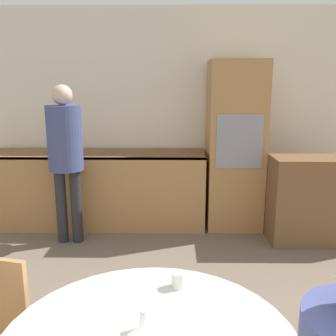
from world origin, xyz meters
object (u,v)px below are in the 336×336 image
object	(u,v)px
cup	(179,280)
person_standing	(65,148)
oven_unit	(235,146)
sideboard	(322,200)

from	to	relation	value
cup	person_standing	bearing A→B (deg)	117.38
person_standing	oven_unit	bearing A→B (deg)	15.86
person_standing	cup	distance (m)	2.51
person_standing	cup	size ratio (longest dim) A/B	21.98
person_standing	sideboard	bearing A→B (deg)	0.75
oven_unit	person_standing	world-z (taller)	oven_unit
cup	oven_unit	bearing A→B (deg)	75.55
sideboard	person_standing	bearing A→B (deg)	-179.25
person_standing	cup	bearing A→B (deg)	-62.62
oven_unit	sideboard	bearing A→B (deg)	-29.20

